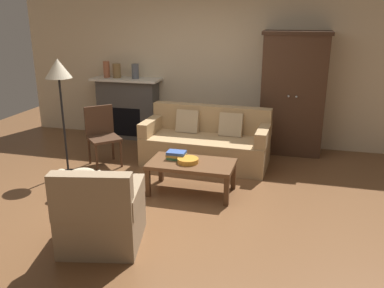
{
  "coord_description": "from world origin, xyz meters",
  "views": [
    {
      "loc": [
        1.49,
        -4.52,
        2.27
      ],
      "look_at": [
        0.14,
        0.56,
        0.55
      ],
      "focal_mm": 38.01,
      "sensor_mm": 36.0,
      "label": 1
    }
  ],
  "objects_px": {
    "mantel_vase_bronze": "(117,71)",
    "couch": "(206,143)",
    "fireplace": "(128,108)",
    "mantel_vase_slate": "(135,71)",
    "book_stack": "(177,155)",
    "floor_lamp": "(59,75)",
    "armchair_near_left": "(101,216)",
    "mantel_vase_terracotta": "(107,69)",
    "side_chair_wooden": "(102,132)",
    "dog": "(79,177)",
    "coffee_table": "(192,166)",
    "armoire": "(293,94)",
    "fruit_bowl": "(188,161)"
  },
  "relations": [
    {
      "from": "mantel_vase_bronze",
      "to": "couch",
      "type": "bearing_deg",
      "value": -26.5
    },
    {
      "from": "fireplace",
      "to": "mantel_vase_slate",
      "type": "relative_size",
      "value": 4.82
    },
    {
      "from": "book_stack",
      "to": "mantel_vase_bronze",
      "type": "height_order",
      "value": "mantel_vase_bronze"
    },
    {
      "from": "couch",
      "to": "mantel_vase_bronze",
      "type": "height_order",
      "value": "mantel_vase_bronze"
    },
    {
      "from": "fireplace",
      "to": "floor_lamp",
      "type": "xyz_separation_m",
      "value": [
        -0.14,
        -1.93,
        0.87
      ]
    },
    {
      "from": "mantel_vase_bronze",
      "to": "mantel_vase_slate",
      "type": "bearing_deg",
      "value": 0.0
    },
    {
      "from": "couch",
      "to": "mantel_vase_bronze",
      "type": "bearing_deg",
      "value": 153.5
    },
    {
      "from": "fireplace",
      "to": "armchair_near_left",
      "type": "xyz_separation_m",
      "value": [
        1.22,
        -3.54,
        -0.25
      ]
    },
    {
      "from": "fireplace",
      "to": "floor_lamp",
      "type": "distance_m",
      "value": 2.12
    },
    {
      "from": "mantel_vase_bronze",
      "to": "floor_lamp",
      "type": "bearing_deg",
      "value": -88.89
    },
    {
      "from": "book_stack",
      "to": "mantel_vase_terracotta",
      "type": "distance_m",
      "value": 2.89
    },
    {
      "from": "mantel_vase_slate",
      "to": "floor_lamp",
      "type": "distance_m",
      "value": 1.94
    },
    {
      "from": "book_stack",
      "to": "mantel_vase_bronze",
      "type": "relative_size",
      "value": 1.0
    },
    {
      "from": "couch",
      "to": "side_chair_wooden",
      "type": "distance_m",
      "value": 1.62
    },
    {
      "from": "mantel_vase_bronze",
      "to": "side_chair_wooden",
      "type": "relative_size",
      "value": 0.28
    },
    {
      "from": "mantel_vase_slate",
      "to": "dog",
      "type": "xyz_separation_m",
      "value": [
        0.21,
        -2.51,
        -1.01
      ]
    },
    {
      "from": "mantel_vase_terracotta",
      "to": "mantel_vase_bronze",
      "type": "height_order",
      "value": "mantel_vase_terracotta"
    },
    {
      "from": "coffee_table",
      "to": "fireplace",
      "type": "bearing_deg",
      "value": 130.36
    },
    {
      "from": "mantel_vase_bronze",
      "to": "side_chair_wooden",
      "type": "bearing_deg",
      "value": -75.78
    },
    {
      "from": "fireplace",
      "to": "armchair_near_left",
      "type": "relative_size",
      "value": 1.38
    },
    {
      "from": "mantel_vase_terracotta",
      "to": "side_chair_wooden",
      "type": "height_order",
      "value": "mantel_vase_terracotta"
    },
    {
      "from": "armoire",
      "to": "couch",
      "type": "relative_size",
      "value": 1.02
    },
    {
      "from": "fireplace",
      "to": "book_stack",
      "type": "relative_size",
      "value": 4.95
    },
    {
      "from": "armoire",
      "to": "fruit_bowl",
      "type": "distance_m",
      "value": 2.44
    },
    {
      "from": "couch",
      "to": "coffee_table",
      "type": "height_order",
      "value": "couch"
    },
    {
      "from": "armchair_near_left",
      "to": "floor_lamp",
      "type": "height_order",
      "value": "floor_lamp"
    },
    {
      "from": "couch",
      "to": "mantel_vase_slate",
      "type": "height_order",
      "value": "mantel_vase_slate"
    },
    {
      "from": "mantel_vase_bronze",
      "to": "mantel_vase_slate",
      "type": "xyz_separation_m",
      "value": [
        0.36,
        0.0,
        0.0
      ]
    },
    {
      "from": "armoire",
      "to": "floor_lamp",
      "type": "xyz_separation_m",
      "value": [
        -3.09,
        -1.85,
        0.44
      ]
    },
    {
      "from": "mantel_vase_bronze",
      "to": "fireplace",
      "type": "bearing_deg",
      "value": 5.69
    },
    {
      "from": "fruit_bowl",
      "to": "dog",
      "type": "xyz_separation_m",
      "value": [
        -1.35,
        -0.41,
        -0.21
      ]
    },
    {
      "from": "mantel_vase_terracotta",
      "to": "coffee_table",
      "type": "bearing_deg",
      "value": -43.85
    },
    {
      "from": "fireplace",
      "to": "fruit_bowl",
      "type": "xyz_separation_m",
      "value": [
        1.74,
        -2.12,
        -0.12
      ]
    },
    {
      "from": "couch",
      "to": "mantel_vase_terracotta",
      "type": "relative_size",
      "value": 6.65
    },
    {
      "from": "fireplace",
      "to": "book_stack",
      "type": "height_order",
      "value": "fireplace"
    },
    {
      "from": "couch",
      "to": "side_chair_wooden",
      "type": "relative_size",
      "value": 2.16
    },
    {
      "from": "book_stack",
      "to": "armchair_near_left",
      "type": "distance_m",
      "value": 1.57
    },
    {
      "from": "mantel_vase_terracotta",
      "to": "armchair_near_left",
      "type": "xyz_separation_m",
      "value": [
        1.6,
        -3.52,
        -0.95
      ]
    },
    {
      "from": "fireplace",
      "to": "armchair_near_left",
      "type": "height_order",
      "value": "fireplace"
    },
    {
      "from": "book_stack",
      "to": "side_chair_wooden",
      "type": "xyz_separation_m",
      "value": [
        -1.38,
        0.61,
        0.04
      ]
    },
    {
      "from": "fireplace",
      "to": "side_chair_wooden",
      "type": "height_order",
      "value": "fireplace"
    },
    {
      "from": "fireplace",
      "to": "mantel_vase_slate",
      "type": "distance_m",
      "value": 0.71
    },
    {
      "from": "couch",
      "to": "floor_lamp",
      "type": "relative_size",
      "value": 1.17
    },
    {
      "from": "mantel_vase_terracotta",
      "to": "mantel_vase_bronze",
      "type": "bearing_deg",
      "value": 0.0
    },
    {
      "from": "mantel_vase_terracotta",
      "to": "armchair_near_left",
      "type": "bearing_deg",
      "value": -65.51
    },
    {
      "from": "mantel_vase_terracotta",
      "to": "book_stack",
      "type": "bearing_deg",
      "value": -45.91
    },
    {
      "from": "fireplace",
      "to": "armoire",
      "type": "distance_m",
      "value": 2.98
    },
    {
      "from": "armoire",
      "to": "fruit_bowl",
      "type": "height_order",
      "value": "armoire"
    },
    {
      "from": "coffee_table",
      "to": "mantel_vase_terracotta",
      "type": "bearing_deg",
      "value": 136.15
    },
    {
      "from": "mantel_vase_terracotta",
      "to": "mantel_vase_slate",
      "type": "distance_m",
      "value": 0.56
    }
  ]
}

